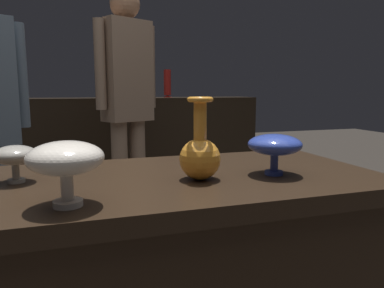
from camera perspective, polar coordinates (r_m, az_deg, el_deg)
back_display_shelf at (r=3.30m, az=-12.24°, el=-1.48°), size 2.60×0.40×0.99m
vase_centerpiece at (r=1.04m, az=1.27°, el=-1.50°), size 0.12×0.12×0.24m
vase_tall_behind at (r=0.84m, az=-19.30°, el=-2.37°), size 0.17×0.17×0.15m
vase_left_accent at (r=1.12m, az=-26.18°, el=-1.71°), size 0.12×0.12×0.11m
vase_right_accent at (r=1.13m, az=12.93°, el=-0.23°), size 0.16×0.16×0.13m
shelf_vase_right at (r=3.42m, az=-3.90°, el=9.42°), size 0.09×0.09×0.25m
visitor_center_back at (r=2.53m, az=-10.18°, el=7.46°), size 0.43×0.30×1.72m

